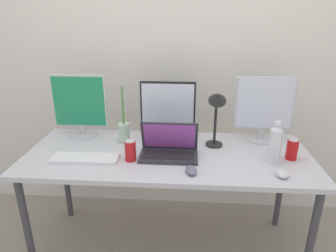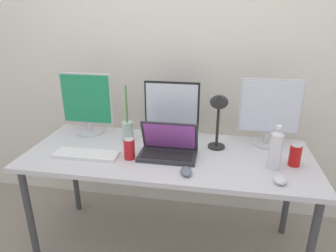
{
  "view_description": "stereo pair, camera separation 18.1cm",
  "coord_description": "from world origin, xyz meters",
  "px_view_note": "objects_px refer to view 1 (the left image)",
  "views": [
    {
      "loc": [
        0.12,
        -1.68,
        1.57
      ],
      "look_at": [
        0.0,
        0.0,
        0.92
      ],
      "focal_mm": 32.0,
      "sensor_mm": 36.0,
      "label": 1
    },
    {
      "loc": [
        0.3,
        -1.66,
        1.57
      ],
      "look_at": [
        0.0,
        0.0,
        0.92
      ],
      "focal_mm": 32.0,
      "sensor_mm": 36.0,
      "label": 2
    }
  ],
  "objects_px": {
    "work_desk": "(168,162)",
    "desk_lamp": "(217,108)",
    "monitor_right": "(264,108)",
    "water_bottle": "(275,144)",
    "mouse_by_keyboard": "(191,170)",
    "bamboo_vase": "(124,131)",
    "monitor_center": "(168,110)",
    "monitor_left": "(80,106)",
    "soda_can_near_keyboard": "(130,151)",
    "keyboard_main": "(85,158)",
    "soda_can_by_laptop": "(292,149)",
    "mouse_by_laptop": "(282,173)",
    "laptop_silver": "(169,148)"
  },
  "relations": [
    {
      "from": "work_desk",
      "to": "desk_lamp",
      "type": "height_order",
      "value": "desk_lamp"
    },
    {
      "from": "monitor_right",
      "to": "water_bottle",
      "type": "distance_m",
      "value": 0.35
    },
    {
      "from": "mouse_by_keyboard",
      "to": "bamboo_vase",
      "type": "xyz_separation_m",
      "value": [
        -0.45,
        0.39,
        0.06
      ]
    },
    {
      "from": "monitor_center",
      "to": "desk_lamp",
      "type": "bearing_deg",
      "value": -26.77
    },
    {
      "from": "monitor_center",
      "to": "mouse_by_keyboard",
      "type": "distance_m",
      "value": 0.55
    },
    {
      "from": "monitor_left",
      "to": "soda_can_near_keyboard",
      "type": "relative_size",
      "value": 3.47
    },
    {
      "from": "keyboard_main",
      "to": "water_bottle",
      "type": "distance_m",
      "value": 1.11
    },
    {
      "from": "work_desk",
      "to": "water_bottle",
      "type": "xyz_separation_m",
      "value": [
        0.62,
        -0.09,
        0.18
      ]
    },
    {
      "from": "keyboard_main",
      "to": "mouse_by_keyboard",
      "type": "height_order",
      "value": "mouse_by_keyboard"
    },
    {
      "from": "monitor_left",
      "to": "desk_lamp",
      "type": "height_order",
      "value": "monitor_left"
    },
    {
      "from": "monitor_center",
      "to": "water_bottle",
      "type": "xyz_separation_m",
      "value": [
        0.64,
        -0.34,
        -0.08
      ]
    },
    {
      "from": "monitor_left",
      "to": "monitor_center",
      "type": "xyz_separation_m",
      "value": [
        0.6,
        0.02,
        -0.02
      ]
    },
    {
      "from": "monitor_center",
      "to": "soda_can_by_laptop",
      "type": "distance_m",
      "value": 0.82
    },
    {
      "from": "monitor_right",
      "to": "water_bottle",
      "type": "xyz_separation_m",
      "value": [
        0.0,
        -0.33,
        -0.12
      ]
    },
    {
      "from": "monitor_left",
      "to": "mouse_by_laptop",
      "type": "distance_m",
      "value": 1.36
    },
    {
      "from": "work_desk",
      "to": "water_bottle",
      "type": "relative_size",
      "value": 6.9
    },
    {
      "from": "monitor_right",
      "to": "mouse_by_laptop",
      "type": "relative_size",
      "value": 4.72
    },
    {
      "from": "soda_can_near_keyboard",
      "to": "laptop_silver",
      "type": "bearing_deg",
      "value": 19.62
    },
    {
      "from": "bamboo_vase",
      "to": "soda_can_by_laptop",
      "type": "bearing_deg",
      "value": -9.85
    },
    {
      "from": "laptop_silver",
      "to": "soda_can_by_laptop",
      "type": "height_order",
      "value": "laptop_silver"
    },
    {
      "from": "keyboard_main",
      "to": "bamboo_vase",
      "type": "distance_m",
      "value": 0.34
    },
    {
      "from": "laptop_silver",
      "to": "soda_can_near_keyboard",
      "type": "xyz_separation_m",
      "value": [
        -0.22,
        -0.08,
        0.01
      ]
    },
    {
      "from": "mouse_by_keyboard",
      "to": "soda_can_by_laptop",
      "type": "xyz_separation_m",
      "value": [
        0.6,
        0.21,
        0.05
      ]
    },
    {
      "from": "monitor_left",
      "to": "water_bottle",
      "type": "bearing_deg",
      "value": -14.33
    },
    {
      "from": "laptop_silver",
      "to": "keyboard_main",
      "type": "relative_size",
      "value": 0.88
    },
    {
      "from": "laptop_silver",
      "to": "desk_lamp",
      "type": "distance_m",
      "value": 0.38
    },
    {
      "from": "monitor_center",
      "to": "laptop_silver",
      "type": "xyz_separation_m",
      "value": [
        0.03,
        -0.28,
        -0.15
      ]
    },
    {
      "from": "monitor_center",
      "to": "laptop_silver",
      "type": "relative_size",
      "value": 1.14
    },
    {
      "from": "soda_can_near_keyboard",
      "to": "bamboo_vase",
      "type": "bearing_deg",
      "value": 109.09
    },
    {
      "from": "work_desk",
      "to": "mouse_by_laptop",
      "type": "bearing_deg",
      "value": -20.92
    },
    {
      "from": "laptop_silver",
      "to": "soda_can_near_keyboard",
      "type": "distance_m",
      "value": 0.24
    },
    {
      "from": "monitor_left",
      "to": "mouse_by_laptop",
      "type": "bearing_deg",
      "value": -20.63
    },
    {
      "from": "keyboard_main",
      "to": "mouse_by_laptop",
      "type": "distance_m",
      "value": 1.12
    },
    {
      "from": "mouse_by_laptop",
      "to": "soda_can_near_keyboard",
      "type": "xyz_separation_m",
      "value": [
        -0.84,
        0.13,
        0.04
      ]
    },
    {
      "from": "water_bottle",
      "to": "bamboo_vase",
      "type": "bearing_deg",
      "value": 165.54
    },
    {
      "from": "soda_can_by_laptop",
      "to": "monitor_center",
      "type": "bearing_deg",
      "value": 159.82
    },
    {
      "from": "laptop_silver",
      "to": "keyboard_main",
      "type": "distance_m",
      "value": 0.5
    },
    {
      "from": "monitor_right",
      "to": "desk_lamp",
      "type": "distance_m",
      "value": 0.35
    },
    {
      "from": "monitor_left",
      "to": "mouse_by_keyboard",
      "type": "xyz_separation_m",
      "value": [
        0.77,
        -0.47,
        -0.21
      ]
    },
    {
      "from": "monitor_right",
      "to": "desk_lamp",
      "type": "height_order",
      "value": "monitor_right"
    },
    {
      "from": "monitor_left",
      "to": "desk_lamp",
      "type": "xyz_separation_m",
      "value": [
        0.92,
        -0.14,
        0.05
      ]
    },
    {
      "from": "keyboard_main",
      "to": "soda_can_near_keyboard",
      "type": "height_order",
      "value": "soda_can_near_keyboard"
    },
    {
      "from": "monitor_right",
      "to": "monitor_center",
      "type": "bearing_deg",
      "value": 179.01
    },
    {
      "from": "laptop_silver",
      "to": "bamboo_vase",
      "type": "height_order",
      "value": "bamboo_vase"
    },
    {
      "from": "mouse_by_keyboard",
      "to": "bamboo_vase",
      "type": "height_order",
      "value": "bamboo_vase"
    },
    {
      "from": "soda_can_by_laptop",
      "to": "monitor_left",
      "type": "bearing_deg",
      "value": 169.19
    },
    {
      "from": "monitor_left",
      "to": "mouse_by_laptop",
      "type": "relative_size",
      "value": 4.69
    },
    {
      "from": "keyboard_main",
      "to": "mouse_by_keyboard",
      "type": "bearing_deg",
      "value": -10.49
    },
    {
      "from": "water_bottle",
      "to": "soda_can_near_keyboard",
      "type": "distance_m",
      "value": 0.84
    },
    {
      "from": "monitor_left",
      "to": "keyboard_main",
      "type": "relative_size",
      "value": 1.11
    }
  ]
}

